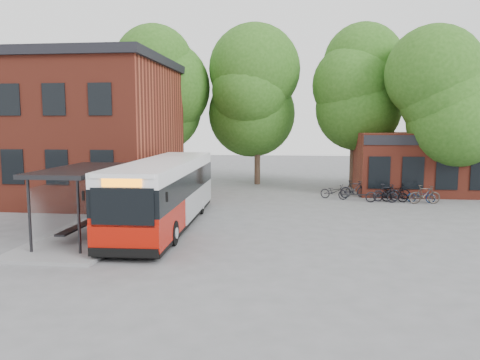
# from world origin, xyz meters

# --- Properties ---
(ground) EXTENTS (100.00, 100.00, 0.00)m
(ground) POSITION_xyz_m (0.00, 0.00, 0.00)
(ground) COLOR #5E5E60
(station_building) EXTENTS (18.40, 10.40, 8.50)m
(station_building) POSITION_xyz_m (-13.00, 9.00, 4.25)
(station_building) COLOR maroon
(station_building) RESTS_ON ground
(shop_row) EXTENTS (14.00, 6.20, 4.00)m
(shop_row) POSITION_xyz_m (15.00, 14.00, 2.00)
(shop_row) COLOR maroon
(shop_row) RESTS_ON ground
(bus_shelter) EXTENTS (3.60, 7.00, 2.90)m
(bus_shelter) POSITION_xyz_m (-4.50, -1.00, 1.45)
(bus_shelter) COLOR #242427
(bus_shelter) RESTS_ON ground
(bike_rail) EXTENTS (5.20, 0.10, 0.38)m
(bike_rail) POSITION_xyz_m (9.28, 10.00, 0.19)
(bike_rail) COLOR #242427
(bike_rail) RESTS_ON ground
(tree_0) EXTENTS (7.92, 7.92, 11.00)m
(tree_0) POSITION_xyz_m (-6.00, 16.00, 5.50)
(tree_0) COLOR #265516
(tree_0) RESTS_ON ground
(tree_1) EXTENTS (7.92, 7.92, 10.40)m
(tree_1) POSITION_xyz_m (1.00, 17.00, 5.20)
(tree_1) COLOR #265516
(tree_1) RESTS_ON ground
(tree_2) EXTENTS (7.92, 7.92, 11.00)m
(tree_2) POSITION_xyz_m (8.00, 16.00, 5.50)
(tree_2) COLOR #265516
(tree_2) RESTS_ON ground
(tree_3) EXTENTS (7.04, 7.04, 9.28)m
(tree_3) POSITION_xyz_m (13.00, 12.00, 4.64)
(tree_3) COLOR #265516
(tree_3) RESTS_ON ground
(city_bus) EXTENTS (2.86, 11.82, 2.99)m
(city_bus) POSITION_xyz_m (-1.97, 1.82, 1.49)
(city_bus) COLOR #A91106
(city_bus) RESTS_ON ground
(bicycle_0) EXTENTS (1.84, 1.28, 0.91)m
(bicycle_0) POSITION_xyz_m (6.23, 10.41, 0.46)
(bicycle_0) COLOR black
(bicycle_0) RESTS_ON ground
(bicycle_1) EXTENTS (1.89, 1.01, 1.10)m
(bicycle_1) POSITION_xyz_m (7.50, 10.98, 0.55)
(bicycle_1) COLOR black
(bicycle_1) RESTS_ON ground
(bicycle_2) EXTENTS (1.89, 0.70, 0.98)m
(bicycle_2) POSITION_xyz_m (8.89, 9.36, 0.49)
(bicycle_2) COLOR black
(bicycle_2) RESTS_ON ground
(bicycle_3) EXTENTS (1.80, 0.95, 1.04)m
(bicycle_3) POSITION_xyz_m (9.27, 9.88, 0.52)
(bicycle_3) COLOR black
(bicycle_3) RESTS_ON ground
(bicycle_4) EXTENTS (2.00, 1.13, 0.99)m
(bicycle_4) POSITION_xyz_m (9.90, 10.85, 0.50)
(bicycle_4) COLOR black
(bicycle_4) RESTS_ON ground
(bicycle_5) EXTENTS (1.53, 0.58, 0.89)m
(bicycle_5) POSITION_xyz_m (9.69, 9.62, 0.45)
(bicycle_5) COLOR black
(bicycle_5) RESTS_ON ground
(bicycle_6) EXTENTS (1.65, 0.84, 0.83)m
(bicycle_6) POSITION_xyz_m (11.19, 9.66, 0.41)
(bicycle_6) COLOR navy
(bicycle_6) RESTS_ON ground
(bicycle_7) EXTENTS (1.87, 0.75, 1.09)m
(bicycle_7) POSITION_xyz_m (11.26, 9.19, 0.55)
(bicycle_7) COLOR #39322C
(bicycle_7) RESTS_ON ground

